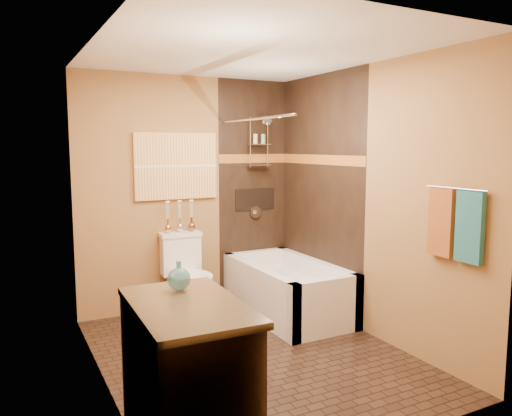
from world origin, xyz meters
TOP-DOWN VIEW (x-y plane):
  - floor at (0.00, 0.00)m, footprint 3.00×3.00m
  - wall_left at (-1.20, 0.00)m, footprint 0.02×3.00m
  - wall_right at (1.20, 0.00)m, footprint 0.02×3.00m
  - wall_back at (0.00, 1.50)m, footprint 2.40×0.02m
  - wall_front at (0.00, -1.50)m, footprint 2.40×0.02m
  - ceiling at (0.00, 0.00)m, footprint 3.00×3.00m
  - alcove_tile_back at (0.78, 1.49)m, footprint 0.85×0.01m
  - alcove_tile_right at (1.19, 0.75)m, footprint 0.01×1.50m
  - mosaic_band_back at (0.78, 1.48)m, footprint 0.85×0.01m
  - mosaic_band_right at (1.18, 0.75)m, footprint 0.01×1.50m
  - alcove_niche at (0.80, 1.48)m, footprint 0.50×0.01m
  - shower_fixtures at (0.80, 1.38)m, footprint 0.24×0.33m
  - curtain_rod at (0.40, 0.75)m, footprint 0.03×1.55m
  - towel_bar at (1.15, -1.05)m, footprint 0.02×0.55m
  - towel_teal at (1.16, -1.18)m, footprint 0.05×0.22m
  - towel_rust at (1.16, -0.92)m, footprint 0.05×0.22m
  - sunset_painting at (-0.14, 1.48)m, footprint 0.90×0.04m
  - vanity_mirror at (-1.19, -0.98)m, footprint 0.01×1.00m
  - bathtub at (0.80, 0.75)m, footprint 0.80×1.50m
  - toilet at (-0.14, 1.20)m, footprint 0.44×0.65m
  - vanity at (-0.92, -0.98)m, footprint 0.63×1.01m
  - teal_bottle at (-0.87, -0.72)m, footprint 0.15×0.15m
  - bud_vases at (-0.14, 1.39)m, footprint 0.33×0.07m

SIDE VIEW (x-z plane):
  - floor at x=0.00m, z-range 0.00..0.00m
  - bathtub at x=0.80m, z-range -0.05..0.50m
  - toilet at x=-0.14m, z-range 0.01..0.86m
  - vanity at x=-0.92m, z-range 0.00..0.87m
  - teal_bottle at x=-0.87m, z-range 0.85..1.08m
  - bud_vases at x=-0.14m, z-range 0.87..1.20m
  - alcove_niche at x=0.80m, z-range 1.02..1.27m
  - towel_teal at x=1.16m, z-range 0.92..1.44m
  - towel_rust at x=1.16m, z-range 0.92..1.44m
  - wall_left at x=-1.20m, z-range 0.00..2.50m
  - wall_right at x=1.20m, z-range 0.00..2.50m
  - wall_back at x=0.00m, z-range 0.00..2.50m
  - wall_front at x=0.00m, z-range 0.00..2.50m
  - alcove_tile_back at x=0.78m, z-range 0.00..2.50m
  - alcove_tile_right at x=1.19m, z-range 0.00..2.50m
  - towel_bar at x=1.15m, z-range 1.44..1.46m
  - vanity_mirror at x=-1.19m, z-range 1.05..1.95m
  - sunset_painting at x=-0.14m, z-range 1.20..1.90m
  - mosaic_band_back at x=0.78m, z-range 1.57..1.67m
  - mosaic_band_right at x=1.18m, z-range 1.57..1.67m
  - shower_fixtures at x=0.80m, z-range 1.08..2.25m
  - curtain_rod at x=0.40m, z-range 2.01..2.03m
  - ceiling at x=0.00m, z-range 2.50..2.50m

